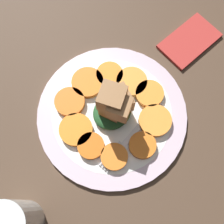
% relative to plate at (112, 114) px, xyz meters
% --- Properties ---
extents(table_slab, '(1.20, 1.20, 0.02)m').
position_rel_plate_xyz_m(table_slab, '(0.00, 0.00, -0.02)').
color(table_slab, '#4C3828').
rests_on(table_slab, ground).
extents(plate, '(0.31, 0.31, 0.01)m').
position_rel_plate_xyz_m(plate, '(0.00, 0.00, 0.00)').
color(plate, silver).
rests_on(plate, table_slab).
extents(carrot_slice_0, '(0.05, 0.05, 0.01)m').
position_rel_plate_xyz_m(carrot_slice_0, '(-0.08, -0.02, 0.01)').
color(carrot_slice_0, orange).
rests_on(carrot_slice_0, plate).
extents(carrot_slice_1, '(0.05, 0.05, 0.01)m').
position_rel_plate_xyz_m(carrot_slice_1, '(-0.06, -0.07, 0.01)').
color(carrot_slice_1, orange).
rests_on(carrot_slice_1, plate).
extents(carrot_slice_2, '(0.05, 0.05, 0.01)m').
position_rel_plate_xyz_m(carrot_slice_2, '(0.00, -0.09, 0.01)').
color(carrot_slice_2, orange).
rests_on(carrot_slice_2, plate).
extents(carrot_slice_3, '(0.07, 0.07, 0.01)m').
position_rel_plate_xyz_m(carrot_slice_3, '(0.05, -0.07, 0.01)').
color(carrot_slice_3, orange).
rests_on(carrot_slice_3, plate).
extents(carrot_slice_4, '(0.06, 0.06, 0.01)m').
position_rel_plate_xyz_m(carrot_slice_4, '(0.09, -0.02, 0.01)').
color(carrot_slice_4, orange).
rests_on(carrot_slice_4, plate).
extents(carrot_slice_5, '(0.07, 0.07, 0.01)m').
position_rel_plate_xyz_m(carrot_slice_5, '(0.08, 0.02, 0.01)').
color(carrot_slice_5, orange).
rests_on(carrot_slice_5, plate).
extents(carrot_slice_6, '(0.06, 0.06, 0.01)m').
position_rel_plate_xyz_m(carrot_slice_6, '(0.05, 0.07, 0.01)').
color(carrot_slice_6, orange).
rests_on(carrot_slice_6, plate).
extents(carrot_slice_7, '(0.07, 0.07, 0.01)m').
position_rel_plate_xyz_m(carrot_slice_7, '(0.01, 0.08, 0.01)').
color(carrot_slice_7, orange).
rests_on(carrot_slice_7, plate).
extents(carrot_slice_8, '(0.06, 0.06, 0.01)m').
position_rel_plate_xyz_m(carrot_slice_8, '(-0.05, 0.07, 0.01)').
color(carrot_slice_8, orange).
rests_on(carrot_slice_8, plate).
extents(carrot_slice_9, '(0.07, 0.07, 0.01)m').
position_rel_plate_xyz_m(carrot_slice_9, '(-0.08, 0.02, 0.01)').
color(carrot_slice_9, orange).
rests_on(carrot_slice_9, plate).
extents(center_pile, '(0.08, 0.08, 0.11)m').
position_rel_plate_xyz_m(center_pile, '(0.00, -0.00, 0.05)').
color(center_pile, '#235128').
rests_on(center_pile, plate).
extents(fork, '(0.18, 0.04, 0.00)m').
position_rel_plate_xyz_m(fork, '(-0.00, -0.06, 0.01)').
color(fork, silver).
rests_on(fork, plate).
extents(water_glass, '(0.07, 0.07, 0.12)m').
position_rel_plate_xyz_m(water_glass, '(-0.26, -0.05, 0.06)').
color(water_glass, silver).
rests_on(water_glass, table_slab).
extents(napkin, '(0.13, 0.08, 0.01)m').
position_rel_plate_xyz_m(napkin, '(0.25, 0.01, -0.00)').
color(napkin, '#B2332D').
rests_on(napkin, table_slab).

